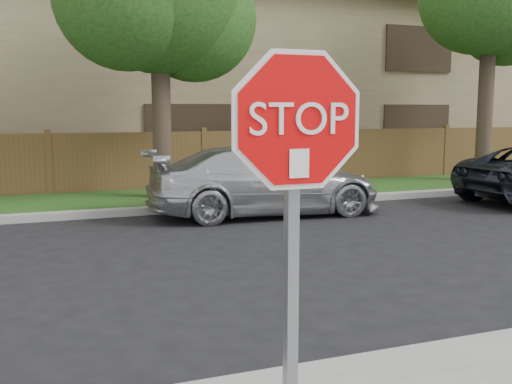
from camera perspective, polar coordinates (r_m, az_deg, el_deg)
name	(u,v)px	position (r m, az deg, el deg)	size (l,w,h in m)	color
far_curb	(57,216)	(12.65, -18.47, -2.19)	(70.00, 0.30, 0.15)	gray
grass_strip	(53,205)	(14.28, -18.76, -1.14)	(70.00, 3.00, 0.12)	#1E4714
fence	(49,166)	(15.78, -19.11, 2.38)	(70.00, 0.12, 1.60)	brown
apartment_building	(39,68)	(21.36, -19.96, 11.01)	(35.20, 9.20, 7.20)	#8E7858
stop_sign	(295,182)	(3.14, 3.78, 0.97)	(1.01, 0.13, 2.55)	gray
sedan_right	(265,181)	(12.50, 0.84, 1.07)	(2.00, 4.91, 1.43)	#BABCC2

